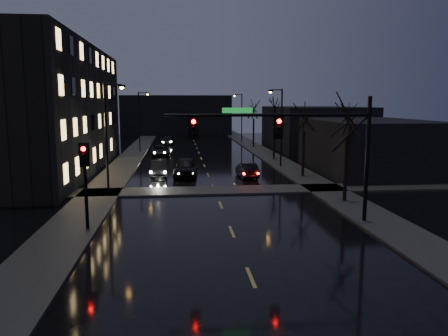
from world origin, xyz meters
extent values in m
plane|color=black|center=(0.00, 0.00, 0.00)|extent=(160.00, 160.00, 0.00)
cube|color=#2D2D2B|center=(-8.50, 35.00, 0.06)|extent=(3.00, 140.00, 0.12)
cube|color=#2D2D2B|center=(8.50, 35.00, 0.06)|extent=(3.00, 140.00, 0.12)
cube|color=#2D2D2B|center=(0.00, 18.50, 0.06)|extent=(40.00, 3.00, 0.12)
cube|color=black|center=(-16.50, 30.00, 6.00)|extent=(12.00, 30.00, 12.00)
cube|color=black|center=(15.50, 26.00, 2.50)|extent=(10.00, 14.00, 5.00)
cube|color=black|center=(17.00, 48.00, 3.00)|extent=(12.00, 18.00, 6.00)
cube|color=black|center=(-3.00, 78.00, 4.00)|extent=(22.00, 10.00, 8.00)
cylinder|color=black|center=(7.60, 9.00, 3.50)|extent=(0.22, 0.22, 7.00)
cylinder|color=black|center=(2.10, 9.00, 6.00)|extent=(11.00, 0.16, 0.16)
cylinder|color=black|center=(6.60, 9.00, 5.00)|extent=(2.05, 0.10, 2.05)
cube|color=#0C591E|center=(0.40, 9.00, 6.25)|extent=(1.60, 0.04, 0.28)
cube|color=black|center=(-1.90, 9.00, 5.35)|extent=(0.35, 0.28, 1.05)
sphere|color=#FF0705|center=(-1.90, 8.84, 5.68)|extent=(0.22, 0.22, 0.22)
cube|color=black|center=(2.60, 9.00, 5.35)|extent=(0.35, 0.28, 1.05)
sphere|color=#FF0705|center=(2.60, 8.84, 5.68)|extent=(0.22, 0.22, 0.22)
cylinder|color=black|center=(-7.50, 9.00, 2.20)|extent=(0.18, 0.18, 4.40)
cube|color=black|center=(-7.50, 9.00, 4.00)|extent=(0.35, 0.28, 1.05)
sphere|color=#FF0705|center=(-7.50, 8.84, 4.33)|extent=(0.22, 0.22, 0.22)
cylinder|color=black|center=(8.40, 14.00, 2.20)|extent=(0.24, 0.24, 4.40)
cylinder|color=black|center=(8.40, 24.00, 2.06)|extent=(0.24, 0.24, 4.12)
cylinder|color=black|center=(8.40, 36.00, 2.34)|extent=(0.24, 0.24, 4.68)
cylinder|color=black|center=(8.40, 50.00, 2.15)|extent=(0.24, 0.24, 4.29)
cylinder|color=black|center=(-7.80, 18.00, 4.00)|extent=(0.16, 0.16, 8.00)
cylinder|color=black|center=(-7.20, 18.00, 7.90)|extent=(1.20, 0.10, 0.10)
cube|color=black|center=(-6.60, 18.00, 7.80)|extent=(0.50, 0.25, 0.15)
sphere|color=#FFA332|center=(-6.60, 18.00, 7.70)|extent=(0.28, 0.28, 0.28)
cylinder|color=black|center=(-7.80, 45.00, 4.00)|extent=(0.16, 0.16, 8.00)
cylinder|color=black|center=(-7.20, 45.00, 7.90)|extent=(1.20, 0.10, 0.10)
cube|color=black|center=(-6.60, 45.00, 7.80)|extent=(0.50, 0.25, 0.15)
sphere|color=#FFA332|center=(-6.60, 45.00, 7.70)|extent=(0.28, 0.28, 0.28)
cylinder|color=black|center=(7.80, 30.00, 4.00)|extent=(0.16, 0.16, 8.00)
cylinder|color=black|center=(7.20, 30.00, 7.90)|extent=(1.20, 0.10, 0.10)
cube|color=black|center=(6.60, 30.00, 7.80)|extent=(0.50, 0.25, 0.15)
sphere|color=#FFA332|center=(6.60, 30.00, 7.70)|extent=(0.28, 0.28, 0.28)
cylinder|color=black|center=(7.80, 58.00, 4.00)|extent=(0.16, 0.16, 8.00)
cylinder|color=black|center=(7.20, 58.00, 7.90)|extent=(1.20, 0.10, 0.10)
cube|color=black|center=(6.60, 58.00, 7.80)|extent=(0.50, 0.25, 0.15)
sphere|color=#FFA332|center=(6.60, 58.00, 7.70)|extent=(0.28, 0.28, 0.28)
imported|color=black|center=(-2.10, 25.36, 0.86)|extent=(2.37, 5.15, 1.71)
imported|color=black|center=(-4.52, 26.12, 0.68)|extent=(1.65, 4.20, 1.36)
imported|color=black|center=(-4.97, 41.21, 0.65)|extent=(2.48, 4.84, 1.31)
imported|color=black|center=(-4.45, 55.47, 0.67)|extent=(2.43, 4.79, 1.33)
imported|color=black|center=(3.37, 24.31, 0.66)|extent=(1.64, 4.08, 1.32)
camera|label=1|loc=(-2.70, -13.77, 6.68)|focal=35.00mm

